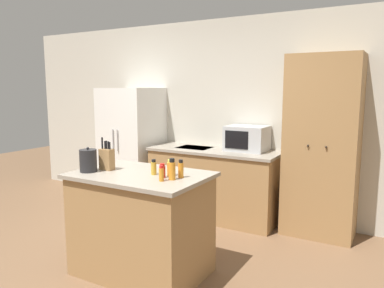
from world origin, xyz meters
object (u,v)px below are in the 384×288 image
Objects in this scene: refrigerator at (132,146)px; knife_block at (107,159)px; spice_bottle_pale_salt at (181,169)px; microwave at (247,138)px; spice_bottle_amber_oil at (171,168)px; spice_bottle_green_herb at (161,174)px; spice_bottle_short_red at (154,168)px; fire_extinguisher at (99,188)px; kettle at (88,161)px; spice_bottle_tall_dark at (162,171)px; pantry_cabinet at (322,147)px; spice_bottle_orange_cap at (172,170)px.

knife_block is (1.07, -1.70, 0.20)m from refrigerator.
microwave is at bearing 93.25° from spice_bottle_pale_salt.
spice_bottle_amber_oil is 1.09× the size of spice_bottle_green_herb.
refrigerator is 5.60× the size of knife_block.
fire_extinguisher is (-2.08, 1.47, -0.82)m from spice_bottle_short_red.
refrigerator is at bearing 133.61° from spice_bottle_short_red.
refrigerator reaches higher than kettle.
knife_block is at bearing -43.82° from fire_extinguisher.
spice_bottle_tall_dark reaches higher than fire_extinguisher.
spice_bottle_green_herb is 0.78m from kettle.
spice_bottle_amber_oil reaches higher than spice_bottle_green_herb.
pantry_cabinet reaches higher than kettle.
pantry_cabinet is at bearing 58.26° from spice_bottle_short_red.
spice_bottle_short_red is at bearing -95.34° from microwave.
kettle reaches higher than spice_bottle_orange_cap.
pantry_cabinet is at bearing 64.98° from spice_bottle_green_herb.
spice_bottle_pale_salt is at bearing 4.31° from spice_bottle_short_red.
pantry_cabinet reaches higher than spice_bottle_green_herb.
microwave is 3.50× the size of spice_bottle_amber_oil.
knife_block is at bearing 178.48° from spice_bottle_orange_cap.
kettle is at bearing -122.64° from knife_block.
knife_block is 1.68× the size of spice_bottle_orange_cap.
spice_bottle_pale_salt is 2.88m from fire_extinguisher.
spice_bottle_orange_cap is (1.80, -1.72, 0.18)m from refrigerator.
spice_bottle_tall_dark is (-0.03, -1.84, -0.07)m from microwave.
microwave is 1.86m from spice_bottle_orange_cap.
spice_bottle_orange_cap is (-0.84, -1.82, -0.01)m from pantry_cabinet.
pantry_cabinet reaches higher than spice_bottle_pale_salt.
spice_bottle_pale_salt is 0.69× the size of kettle.
knife_block is at bearing -174.26° from spice_bottle_pale_salt.
spice_bottle_amber_oil is 0.20m from spice_bottle_green_herb.
spice_bottle_short_red reaches higher than spice_bottle_tall_dark.
refrigerator reaches higher than spice_bottle_tall_dark.
spice_bottle_pale_salt is 0.10m from spice_bottle_orange_cap.
microwave is 2.20× the size of kettle.
spice_bottle_pale_salt reaches higher than spice_bottle_green_herb.
spice_bottle_tall_dark is at bearing -117.66° from pantry_cabinet.
spice_bottle_orange_cap is (0.11, -0.01, 0.03)m from spice_bottle_tall_dark.
spice_bottle_short_red reaches higher than spice_bottle_green_herb.
spice_bottle_orange_cap reaches higher than spice_bottle_amber_oil.
spice_bottle_green_herb is 0.10m from spice_bottle_orange_cap.
fire_extinguisher is (-2.27, 1.63, -0.82)m from spice_bottle_green_herb.
spice_bottle_amber_oil is at bearing -118.46° from pantry_cabinet.
spice_bottle_pale_salt is at bearing -86.75° from microwave.
microwave reaches higher than spice_bottle_amber_oil.
spice_bottle_amber_oil is (1.72, -1.61, 0.16)m from refrigerator.
refrigerator is at bearing 134.23° from spice_bottle_green_herb.
pantry_cabinet is 2.05m from spice_bottle_short_red.
spice_bottle_amber_oil is at bearing -43.09° from refrigerator.
spice_bottle_pale_salt is 0.88m from kettle.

